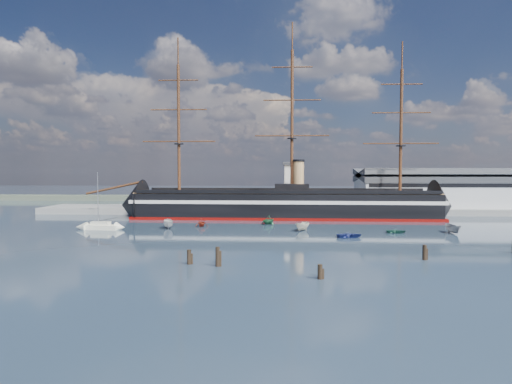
{
  "coord_description": "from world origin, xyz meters",
  "views": [
    {
      "loc": [
        -2.15,
        -68.07,
        14.02
      ],
      "look_at": [
        -6.69,
        35.0,
        9.0
      ],
      "focal_mm": 30.0,
      "sensor_mm": 36.0,
      "label": 1
    }
  ],
  "objects": [
    {
      "name": "ground",
      "position": [
        0.0,
        40.0,
        0.0
      ],
      "size": [
        600.0,
        600.0,
        0.0
      ],
      "primitive_type": "plane",
      "color": "#1A2737",
      "rests_on": "ground"
    },
    {
      "name": "quay",
      "position": [
        10.0,
        76.0,
        0.0
      ],
      "size": [
        180.0,
        18.0,
        2.0
      ],
      "primitive_type": "cube",
      "color": "slate",
      "rests_on": "ground"
    },
    {
      "name": "warehouse",
      "position": [
        58.0,
        80.0,
        7.98
      ],
      "size": [
        63.0,
        21.0,
        11.6
      ],
      "color": "#B7BABC",
      "rests_on": "ground"
    },
    {
      "name": "quay_tower",
      "position": [
        3.0,
        73.0,
        9.75
      ],
      "size": [
        5.0,
        5.0,
        15.0
      ],
      "color": "silver",
      "rests_on": "ground"
    },
    {
      "name": "warship",
      "position": [
        -0.81,
        60.0,
        4.04
      ],
      "size": [
        113.06,
        18.28,
        53.94
      ],
      "rotation": [
        0.0,
        0.0,
        -0.02
      ],
      "color": "black",
      "rests_on": "ground"
    },
    {
      "name": "sailboat",
      "position": [
        -43.92,
        32.18,
        0.88
      ],
      "size": [
        8.85,
        3.63,
        13.75
      ],
      "rotation": [
        0.0,
        0.0,
        -0.13
      ],
      "color": "white",
      "rests_on": "ground"
    },
    {
      "name": "motorboat_a",
      "position": [
        -28.09,
        34.62,
        0.0
      ],
      "size": [
        7.43,
        4.28,
        2.8
      ],
      "primitive_type": "imported",
      "rotation": [
        0.0,
        0.0,
        0.26
      ],
      "color": "silver",
      "rests_on": "ground"
    },
    {
      "name": "motorboat_b",
      "position": [
        13.64,
        22.37,
        0.0
      ],
      "size": [
        1.75,
        3.47,
        1.55
      ],
      "primitive_type": "imported",
      "rotation": [
        0.0,
        0.0,
        1.7
      ],
      "color": "navy",
      "rests_on": "ground"
    },
    {
      "name": "motorboat_c",
      "position": [
        4.38,
        32.19,
        0.0
      ],
      "size": [
        6.71,
        5.19,
        2.55
      ],
      "primitive_type": "imported",
      "rotation": [
        0.0,
        0.0,
        -0.52
      ],
      "color": "beige",
      "rests_on": "ground"
    },
    {
      "name": "motorboat_d",
      "position": [
        -20.73,
        39.11,
        0.0
      ],
      "size": [
        6.76,
        4.84,
        2.28
      ],
      "primitive_type": "imported",
      "rotation": [
        0.0,
        0.0,
        0.39
      ],
      "color": "maroon",
      "rests_on": "ground"
    },
    {
      "name": "motorboat_e",
      "position": [
        25.41,
        29.59,
        0.0
      ],
      "size": [
        1.47,
        2.82,
        1.26
      ],
      "primitive_type": "imported",
      "rotation": [
        0.0,
        0.0,
        1.42
      ],
      "color": "#265C49",
      "rests_on": "ground"
    },
    {
      "name": "motorboat_f",
      "position": [
        38.06,
        29.46,
        0.0
      ],
      "size": [
        6.73,
        2.93,
        2.62
      ],
      "primitive_type": "imported",
      "rotation": [
        0.0,
        0.0,
        0.08
      ],
      "color": "gray",
      "rests_on": "ground"
    },
    {
      "name": "motorboat_g",
      "position": [
        -3.82,
        44.22,
        0.0
      ],
      "size": [
        7.9,
        7.09,
        2.74
      ],
      "primitive_type": "imported",
      "rotation": [
        0.0,
        0.0,
        -0.65
      ],
      "color": "#246138",
      "rests_on": "ground"
    },
    {
      "name": "piling_near_left",
      "position": [
        -15.04,
        -4.8,
        0.0
      ],
      "size": [
        0.64,
        0.64,
        2.92
      ],
      "primitive_type": "cylinder",
      "color": "black",
      "rests_on": "ground"
    },
    {
      "name": "piling_near_mid",
      "position": [
        3.74,
        -12.89,
        0.0
      ],
      "size": [
        0.64,
        0.64,
        2.65
      ],
      "primitive_type": "cylinder",
      "color": "black",
      "rests_on": "ground"
    },
    {
      "name": "piling_near_right",
      "position": [
        21.51,
        -0.1,
        0.0
      ],
      "size": [
        0.64,
        0.64,
        3.1
      ],
      "primitive_type": "cylinder",
      "color": "black",
      "rests_on": "ground"
    },
    {
      "name": "piling_extra",
      "position": [
        -10.54,
        -6.07,
        0.0
      ],
      "size": [
        0.64,
        0.64,
        3.6
      ],
      "primitive_type": "cylinder",
      "color": "black",
      "rests_on": "ground"
    }
  ]
}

